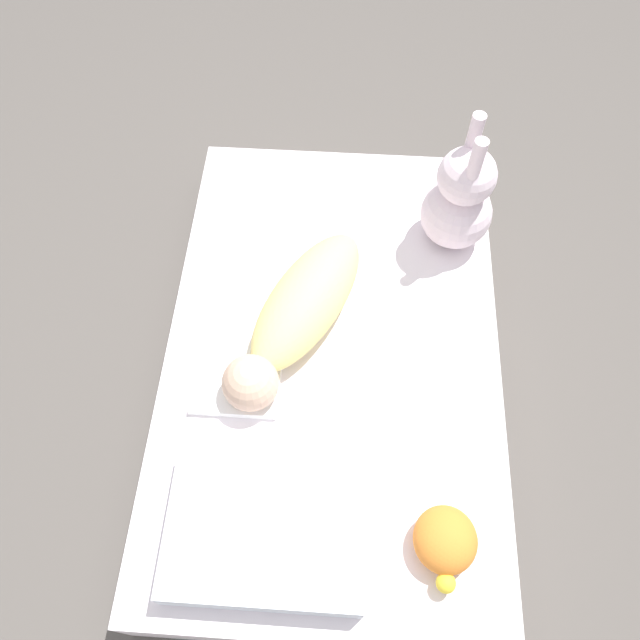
# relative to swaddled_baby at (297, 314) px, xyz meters

# --- Properties ---
(ground_plane) EXTENTS (12.00, 12.00, 0.00)m
(ground_plane) POSITION_rel_swaddled_baby_xyz_m (0.05, 0.09, -0.25)
(ground_plane) COLOR #514C47
(bed_mattress) EXTENTS (1.28, 0.80, 0.19)m
(bed_mattress) POSITION_rel_swaddled_baby_xyz_m (0.05, 0.09, -0.16)
(bed_mattress) COLOR white
(bed_mattress) RESTS_ON ground_plane
(burp_cloth) EXTENTS (0.18, 0.20, 0.02)m
(burp_cloth) POSITION_rel_swaddled_baby_xyz_m (0.15, -0.13, -0.06)
(burp_cloth) COLOR white
(burp_cloth) RESTS_ON bed_mattress
(swaddled_baby) EXTENTS (0.52, 0.34, 0.13)m
(swaddled_baby) POSITION_rel_swaddled_baby_xyz_m (0.00, 0.00, 0.00)
(swaddled_baby) COLOR #EFDB7F
(swaddled_baby) RESTS_ON bed_mattress
(pillow) EXTENTS (0.30, 0.40, 0.07)m
(pillow) POSITION_rel_swaddled_baby_xyz_m (0.49, -0.02, -0.03)
(pillow) COLOR white
(pillow) RESTS_ON bed_mattress
(bunny_plush) EXTENTS (0.18, 0.18, 0.38)m
(bunny_plush) POSITION_rel_swaddled_baby_xyz_m (-0.31, 0.38, 0.07)
(bunny_plush) COLOR silver
(bunny_plush) RESTS_ON bed_mattress
(turtle_plush) EXTENTS (0.17, 0.13, 0.09)m
(turtle_plush) POSITION_rel_swaddled_baby_xyz_m (0.49, 0.33, -0.02)
(turtle_plush) COLOR orange
(turtle_plush) RESTS_ON bed_mattress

